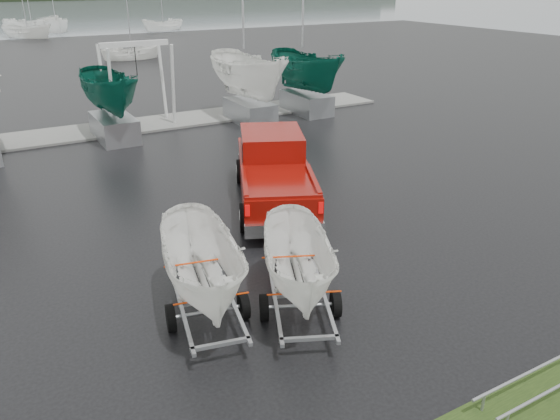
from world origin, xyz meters
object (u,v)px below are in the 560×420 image
object	(u,v)px
trailer_hitched	(300,214)
trailer_parked	(200,211)
boat_hoist	(137,72)
pickup_truck	(274,168)

from	to	relation	value
trailer_hitched	trailer_parked	size ratio (longest dim) A/B	0.93
trailer_parked	boat_hoist	distance (m)	17.65
pickup_truck	trailer_parked	xyz separation A→B (m)	(-4.69, -5.38, 1.48)
pickup_truck	trailer_hitched	world-z (taller)	trailer_hitched
trailer_parked	pickup_truck	bearing A→B (deg)	61.05
trailer_hitched	boat_hoist	bearing A→B (deg)	108.61
trailer_hitched	trailer_parked	distance (m)	2.08
pickup_truck	trailer_hitched	bearing A→B (deg)	-90.00
boat_hoist	trailer_hitched	bearing A→B (deg)	-95.64
trailer_parked	boat_hoist	size ratio (longest dim) A/B	1.16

